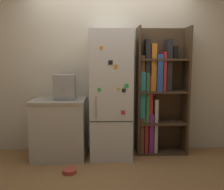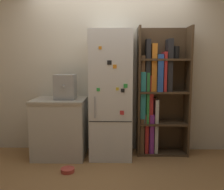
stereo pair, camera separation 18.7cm
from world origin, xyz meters
The scene contains 7 objects.
ground_plane centered at (0.00, 0.00, 0.00)m, with size 16.00×16.00×0.00m, color #A87542.
wall_back centered at (0.00, 0.47, 1.30)m, with size 8.00×0.05×2.60m.
refrigerator centered at (0.00, 0.15, 0.93)m, with size 0.61×0.62×1.85m.
bookshelf centered at (0.69, 0.30, 0.93)m, with size 0.77×0.36×1.93m.
kitchen_counter centered at (-0.76, 0.13, 0.44)m, with size 0.77×0.65×0.87m.
espresso_machine centered at (-0.67, 0.14, 1.05)m, with size 0.29×0.36×0.36m.
pet_bowl centered at (-0.54, -0.45, 0.03)m, with size 0.18×0.18×0.05m.
Camera 1 is at (-0.08, -3.49, 1.41)m, focal length 40.00 mm.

